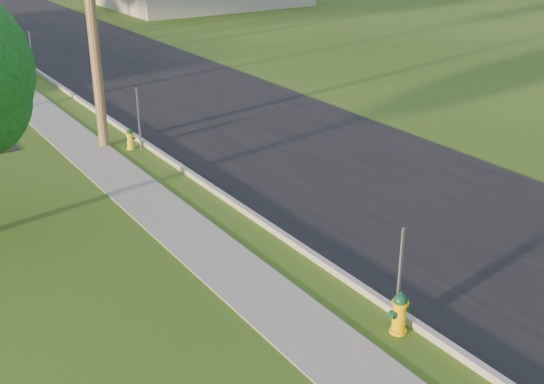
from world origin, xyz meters
name	(u,v)px	position (x,y,z in m)	size (l,w,h in m)	color
road	(367,180)	(4.50, 10.00, 0.01)	(8.00, 120.00, 0.02)	black
curb	(245,210)	(0.50, 10.00, 0.07)	(0.15, 120.00, 0.15)	#9A988C
sidewalk	(183,229)	(-1.25, 10.00, 0.01)	(1.50, 120.00, 0.03)	gray
sign_post_near	(400,278)	(0.25, 4.20, 1.00)	(0.05, 0.04, 2.00)	gray
sign_post_mid	(139,119)	(0.25, 16.00, 1.00)	(0.05, 0.04, 2.00)	gray
sign_post_far	(32,54)	(0.25, 28.20, 1.00)	(0.05, 0.04, 2.00)	gray
hydrant_near	(400,313)	(0.14, 4.02, 0.41)	(0.43, 0.38, 0.84)	#E1AD00
hydrant_mid	(130,139)	(-0.01, 16.21, 0.34)	(0.36, 0.32, 0.69)	yellow
hydrant_far	(31,69)	(0.02, 27.75, 0.41)	(0.43, 0.39, 0.83)	#FFCD00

